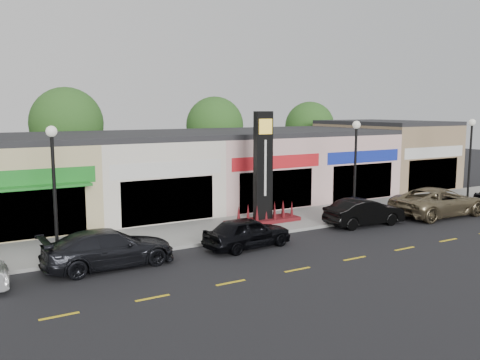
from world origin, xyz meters
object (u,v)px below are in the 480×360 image
at_px(lamp_west_near, 54,180).
at_px(car_dark_sedan, 109,248).
at_px(lamp_east_far, 470,152).
at_px(lamp_east_near, 355,160).
at_px(car_black_conv, 364,212).
at_px(car_black_sedan, 247,232).
at_px(pylon_sign, 263,184).
at_px(car_gold_suv, 439,202).

xyz_separation_m(lamp_west_near, car_dark_sedan, (1.71, -1.41, -2.71)).
relative_size(lamp_west_near, lamp_east_far, 1.00).
relative_size(lamp_west_near, car_dark_sedan, 1.04).
relative_size(lamp_east_near, car_black_conv, 1.22).
bearing_deg(lamp_east_near, car_black_sedan, -167.63).
distance_m(lamp_east_far, car_black_sedan, 18.35).
height_order(pylon_sign, car_black_sedan, pylon_sign).
distance_m(car_black_sedan, car_gold_suv, 13.34).
xyz_separation_m(lamp_east_far, car_dark_sedan, (-24.29, -1.41, -2.71)).
height_order(lamp_east_far, pylon_sign, pylon_sign).
bearing_deg(lamp_west_near, car_black_conv, -4.09).
distance_m(car_black_sedan, car_black_conv, 7.80).
xyz_separation_m(pylon_sign, car_black_conv, (4.72, -2.82, -1.54)).
bearing_deg(car_black_sedan, car_dark_sedan, 80.79).
distance_m(pylon_sign, car_black_conv, 5.71).
distance_m(car_dark_sedan, car_black_conv, 14.01).
relative_size(lamp_east_far, car_gold_suv, 0.90).
relative_size(lamp_east_far, pylon_sign, 0.91).
distance_m(lamp_east_near, car_dark_sedan, 14.61).
relative_size(car_black_sedan, car_gold_suv, 0.69).
distance_m(car_black_conv, car_gold_suv, 5.58).
height_order(lamp_west_near, lamp_east_far, same).
height_order(lamp_east_far, car_dark_sedan, lamp_east_far).
height_order(lamp_east_near, car_gold_suv, lamp_east_near).
xyz_separation_m(car_black_conv, car_gold_suv, (5.57, -0.36, 0.10)).
bearing_deg(lamp_east_near, lamp_west_near, 180.00).
bearing_deg(car_black_conv, car_black_sedan, 99.01).
bearing_deg(pylon_sign, lamp_east_far, -6.46).
xyz_separation_m(lamp_east_far, car_gold_suv, (-4.71, -1.49, -2.64)).
distance_m(lamp_east_near, car_gold_suv, 6.09).
relative_size(lamp_west_near, car_gold_suv, 0.90).
xyz_separation_m(lamp_west_near, car_gold_suv, (21.29, -1.49, -2.64)).
height_order(lamp_west_near, pylon_sign, pylon_sign).
relative_size(lamp_east_near, lamp_east_far, 1.00).
relative_size(pylon_sign, car_dark_sedan, 1.14).
bearing_deg(car_black_conv, lamp_east_far, -79.47).
height_order(lamp_east_near, car_dark_sedan, lamp_east_near).
bearing_deg(car_dark_sedan, car_black_sedan, -94.87).
height_order(lamp_west_near, car_dark_sedan, lamp_west_near).
xyz_separation_m(lamp_east_near, pylon_sign, (-5.00, 1.70, -1.20)).
distance_m(lamp_west_near, car_black_sedan, 8.60).
height_order(pylon_sign, car_black_conv, pylon_sign).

